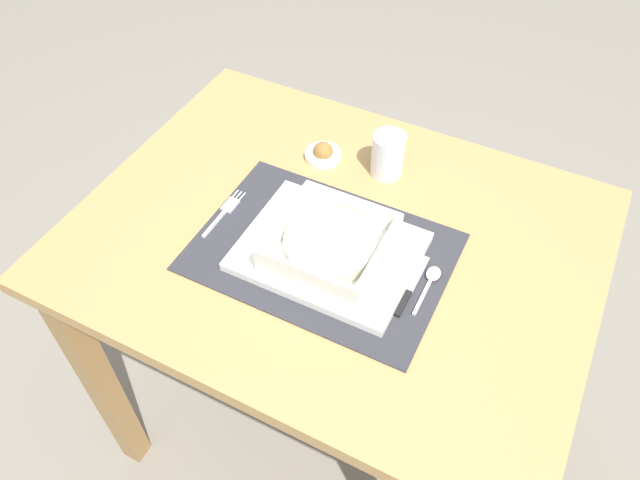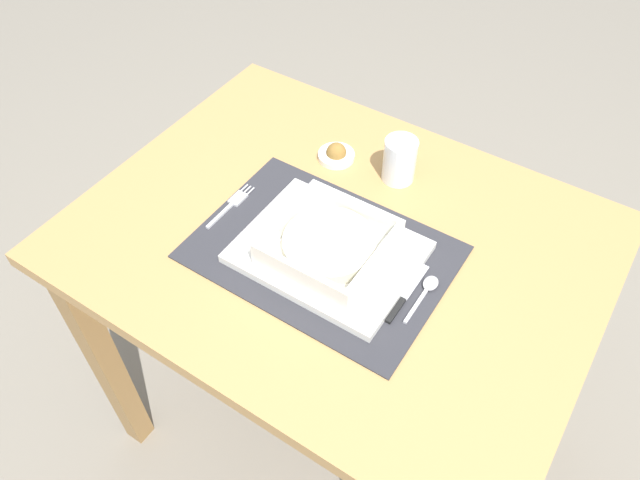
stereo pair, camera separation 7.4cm
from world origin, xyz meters
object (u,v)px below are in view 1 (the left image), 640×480
at_px(spoon, 431,278).
at_px(condiment_saucer, 323,153).
at_px(butter_knife, 410,289).
at_px(bread_knife, 398,283).
at_px(porridge_bowl, 330,245).
at_px(drinking_glass, 388,157).
at_px(fork, 226,210).
at_px(dining_table, 334,274).

height_order(spoon, condiment_saucer, condiment_saucer).
xyz_separation_m(butter_knife, bread_knife, (-0.02, 0.00, -0.00)).
relative_size(porridge_bowl, drinking_glass, 2.07).
height_order(bread_knife, condiment_saucer, condiment_saucer).
height_order(fork, spoon, spoon).
xyz_separation_m(porridge_bowl, fork, (-0.22, 0.02, -0.03)).
bearing_deg(butter_knife, fork, -179.34).
relative_size(fork, bread_knife, 0.94).
bearing_deg(fork, condiment_saucer, 66.96).
xyz_separation_m(bread_knife, drinking_glass, (-0.12, 0.25, 0.03)).
relative_size(porridge_bowl, bread_knife, 1.36).
distance_m(fork, condiment_saucer, 0.24).
xyz_separation_m(fork, condiment_saucer, (0.09, 0.22, 0.01)).
xyz_separation_m(dining_table, porridge_bowl, (0.02, -0.06, 0.15)).
distance_m(dining_table, butter_knife, 0.21).
xyz_separation_m(fork, drinking_glass, (0.22, 0.23, 0.03)).
relative_size(spoon, condiment_saucer, 1.45).
bearing_deg(butter_knife, dining_table, 163.39).
bearing_deg(butter_knife, bread_knife, 176.95).
distance_m(porridge_bowl, bread_knife, 0.13).
distance_m(fork, spoon, 0.39).
bearing_deg(porridge_bowl, condiment_saucer, 119.32).
relative_size(porridge_bowl, butter_knife, 1.36).
bearing_deg(dining_table, porridge_bowl, -71.34).
relative_size(dining_table, butter_knife, 6.77).
height_order(dining_table, butter_knife, butter_knife).
distance_m(bread_knife, condiment_saucer, 0.34).
relative_size(butter_knife, bread_knife, 1.00).
bearing_deg(porridge_bowl, dining_table, 108.66).
distance_m(dining_table, fork, 0.24).
distance_m(dining_table, drinking_glass, 0.25).
bearing_deg(drinking_glass, spoon, -51.42).
distance_m(porridge_bowl, spoon, 0.18).
bearing_deg(spoon, condiment_saucer, 149.96).
distance_m(fork, butter_knife, 0.37).
height_order(spoon, butter_knife, spoon).
bearing_deg(spoon, dining_table, 176.07).
relative_size(dining_table, fork, 7.18).
distance_m(butter_knife, bread_knife, 0.02).
bearing_deg(dining_table, fork, -167.78).
height_order(drinking_glass, condiment_saucer, drinking_glass).
bearing_deg(drinking_glass, fork, -133.24).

